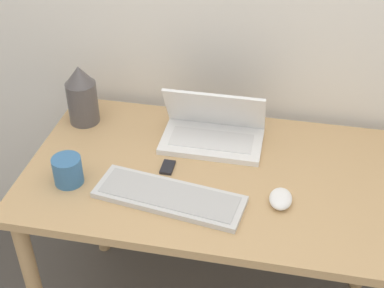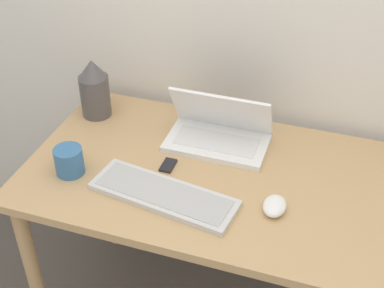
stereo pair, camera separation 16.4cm
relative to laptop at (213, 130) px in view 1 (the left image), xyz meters
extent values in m
cube|color=tan|center=(0.05, -0.17, -0.06)|extent=(1.24, 0.69, 0.03)
cylinder|color=tan|center=(-0.51, 0.13, -0.44)|extent=(0.05, 0.05, 0.74)
cylinder|color=tan|center=(0.62, 0.13, -0.44)|extent=(0.05, 0.05, 0.74)
cube|color=white|center=(0.00, -0.02, -0.03)|extent=(0.34, 0.20, 0.02)
cube|color=silver|center=(0.00, -0.03, -0.02)|extent=(0.28, 0.11, 0.00)
cube|color=white|center=(0.00, 0.03, 0.06)|extent=(0.34, 0.11, 0.18)
cube|color=black|center=(0.00, 0.04, 0.07)|extent=(0.30, 0.09, 0.15)
cube|color=silver|center=(-0.08, -0.32, -0.04)|extent=(0.47, 0.21, 0.02)
cube|color=#B2B2B2|center=(-0.08, -0.32, -0.02)|extent=(0.43, 0.18, 0.00)
ellipsoid|color=white|center=(0.25, -0.27, -0.03)|extent=(0.07, 0.09, 0.03)
cylinder|color=#514C4C|center=(-0.47, 0.03, 0.03)|extent=(0.11, 0.11, 0.15)
cone|color=#514C4C|center=(-0.47, 0.03, 0.14)|extent=(0.10, 0.10, 0.07)
cube|color=black|center=(-0.12, -0.18, -0.04)|extent=(0.04, 0.07, 0.01)
cylinder|color=teal|center=(-0.40, -0.30, 0.00)|extent=(0.09, 0.09, 0.09)
camera|label=1|loc=(0.22, -1.47, 1.03)|focal=50.00mm
camera|label=2|loc=(0.38, -1.43, 1.03)|focal=50.00mm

